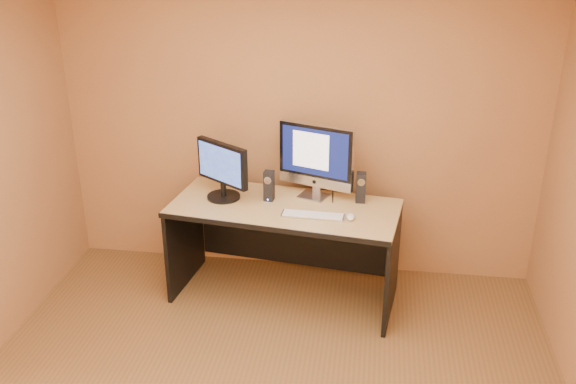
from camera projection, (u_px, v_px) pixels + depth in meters
name	position (u px, v px, depth m)	size (l,w,h in m)	color
walls	(253.00, 237.00, 3.49)	(4.00, 4.00, 2.60)	olive
desk	(284.00, 252.00, 5.16)	(1.77, 0.77, 0.82)	tan
imac	(314.00, 161.00, 5.05)	(0.63, 0.23, 0.61)	#AFAFB3
second_monitor	(223.00, 171.00, 5.05)	(0.53, 0.27, 0.46)	black
speaker_left	(269.00, 186.00, 5.06)	(0.08, 0.08, 0.24)	black
speaker_right	(361.00, 187.00, 5.03)	(0.08, 0.08, 0.24)	black
keyboard	(313.00, 215.00, 4.83)	(0.48, 0.13, 0.02)	#B2B3B7
mouse	(351.00, 217.00, 4.78)	(0.06, 0.11, 0.04)	silver
cable_a	(333.00, 196.00, 5.17)	(0.01, 0.01, 0.24)	black
cable_b	(319.00, 191.00, 5.26)	(0.01, 0.01, 0.20)	black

